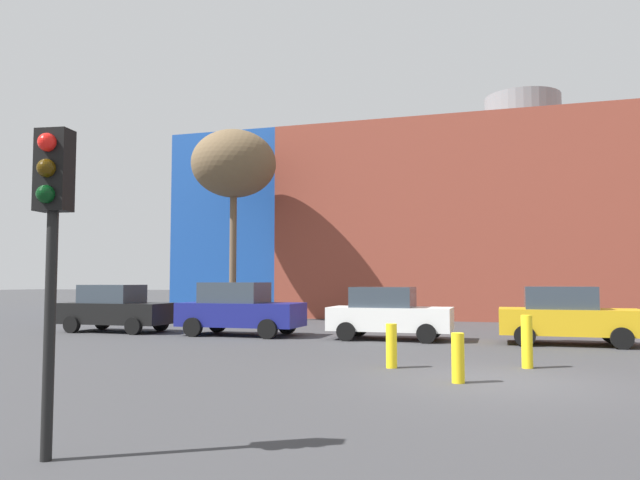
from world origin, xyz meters
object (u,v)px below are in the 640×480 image
object	(u,v)px
traffic_light_near_left	(52,214)
parked_car_1	(239,309)
parked_car_3	(566,316)
bollard_yellow_0	(458,358)
bollard_yellow_2	(527,342)
bollard_yellow_1	(391,346)
parked_car_2	(388,313)
bare_tree_0	(234,165)
parked_car_0	(116,308)

from	to	relation	value
traffic_light_near_left	parked_car_1	bearing A→B (deg)	-170.83
parked_car_3	bollard_yellow_0	xyz separation A→B (m)	(-2.59, -7.89, -0.40)
traffic_light_near_left	bollard_yellow_0	size ratio (longest dim) A/B	3.84
bollard_yellow_2	bollard_yellow_1	bearing A→B (deg)	-163.76
traffic_light_near_left	bollard_yellow_2	xyz separation A→B (m)	(5.10, 8.70, -2.04)
bollard_yellow_2	traffic_light_near_left	bearing A→B (deg)	-120.37
parked_car_2	bare_tree_0	bearing A→B (deg)	141.87
bollard_yellow_0	bollard_yellow_1	xyz separation A→B (m)	(-1.54, 1.58, 0.02)
bollard_yellow_1	bollard_yellow_2	xyz separation A→B (m)	(2.83, 0.83, 0.09)
bare_tree_0	parked_car_1	bearing A→B (deg)	-63.11
bollard_yellow_0	bollard_yellow_2	size ratio (longest dim) A/B	0.81
parked_car_2	parked_car_0	bearing A→B (deg)	180.00
parked_car_1	traffic_light_near_left	bearing A→B (deg)	-73.41
traffic_light_near_left	bollard_yellow_2	distance (m)	10.29
parked_car_2	parked_car_3	distance (m)	5.37
parked_car_3	bollard_yellow_2	bearing A→B (deg)	-103.28
parked_car_2	bollard_yellow_1	world-z (taller)	parked_car_2
parked_car_2	bare_tree_0	world-z (taller)	bare_tree_0
parked_car_0	bollard_yellow_1	xyz separation A→B (m)	(11.50, -6.31, -0.39)
parked_car_2	traffic_light_near_left	world-z (taller)	traffic_light_near_left
parked_car_2	bare_tree_0	distance (m)	12.91
bare_tree_0	bollard_yellow_1	xyz separation A→B (m)	(9.96, -13.16, -6.97)
parked_car_1	parked_car_2	size ratio (longest dim) A/B	1.08
traffic_light_near_left	bollard_yellow_2	size ratio (longest dim) A/B	3.09
traffic_light_near_left	bare_tree_0	xyz separation A→B (m)	(-7.70, 21.04, 4.84)
traffic_light_near_left	bollard_yellow_0	bearing A→B (deg)	141.47
parked_car_3	bollard_yellow_0	distance (m)	8.31
parked_car_2	bollard_yellow_0	world-z (taller)	parked_car_2
parked_car_1	bollard_yellow_2	bearing A→B (deg)	-30.46
traffic_light_near_left	parked_car_2	bearing A→B (deg)	168.44
bollard_yellow_1	parked_car_1	bearing A→B (deg)	135.82
traffic_light_near_left	bollard_yellow_1	world-z (taller)	traffic_light_near_left
parked_car_3	bollard_yellow_0	world-z (taller)	parked_car_3
parked_car_0	parked_car_2	distance (m)	10.27
bare_tree_0	parked_car_3	bearing A→B (deg)	-25.92
parked_car_3	traffic_light_near_left	world-z (taller)	traffic_light_near_left
parked_car_3	traffic_light_near_left	distance (m)	15.66
parked_car_1	traffic_light_near_left	world-z (taller)	traffic_light_near_left
bare_tree_0	bollard_yellow_0	bearing A→B (deg)	-52.03
parked_car_2	bare_tree_0	xyz separation A→B (m)	(-8.73, 6.85, 6.61)
parked_car_3	bollard_yellow_2	size ratio (longest dim) A/B	3.47
parked_car_1	parked_car_2	world-z (taller)	parked_car_1
bare_tree_0	bollard_yellow_0	size ratio (longest dim) A/B	9.88
parked_car_2	bollard_yellow_2	bearing A→B (deg)	-53.41
parked_car_2	parked_car_3	bearing A→B (deg)	0.00
parked_car_2	bollard_yellow_0	xyz separation A→B (m)	(2.77, -7.89, -0.38)
parked_car_1	bare_tree_0	world-z (taller)	bare_tree_0
parked_car_0	parked_car_2	bearing A→B (deg)	0.00
parked_car_1	bare_tree_0	distance (m)	10.08
parked_car_1	bollard_yellow_1	bearing A→B (deg)	-44.18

